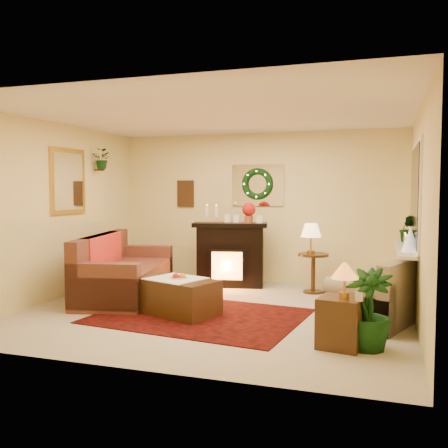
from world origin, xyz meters
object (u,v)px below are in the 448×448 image
(sofa, at_px, (126,269))
(coffee_table, at_px, (176,298))
(fireplace, at_px, (230,254))
(loveseat, at_px, (378,287))
(side_table_round, at_px, (313,272))
(end_table_square, at_px, (341,322))

(sofa, bearing_deg, coffee_table, -44.37)
(fireplace, bearing_deg, loveseat, -44.11)
(sofa, height_order, side_table_round, sofa)
(sofa, distance_m, loveseat, 3.66)
(fireplace, height_order, coffee_table, fireplace)
(fireplace, bearing_deg, sofa, -146.32)
(loveseat, bearing_deg, fireplace, 168.69)
(sofa, relative_size, fireplace, 2.01)
(fireplace, distance_m, end_table_square, 3.42)
(loveseat, xyz_separation_m, coffee_table, (-2.52, -0.46, -0.21))
(side_table_round, bearing_deg, coffee_table, -128.53)
(coffee_table, bearing_deg, sofa, 167.47)
(sofa, relative_size, coffee_table, 1.99)
(fireplace, distance_m, side_table_round, 1.41)
(sofa, height_order, loveseat, sofa)
(loveseat, relative_size, side_table_round, 2.21)
(loveseat, height_order, side_table_round, loveseat)
(side_table_round, bearing_deg, end_table_square, -76.11)
(sofa, xyz_separation_m, side_table_round, (2.65, 1.19, -0.11))
(loveseat, xyz_separation_m, end_table_square, (-0.35, -1.21, -0.15))
(sofa, xyz_separation_m, coffee_table, (1.13, -0.72, -0.22))
(fireplace, bearing_deg, side_table_round, -14.99)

